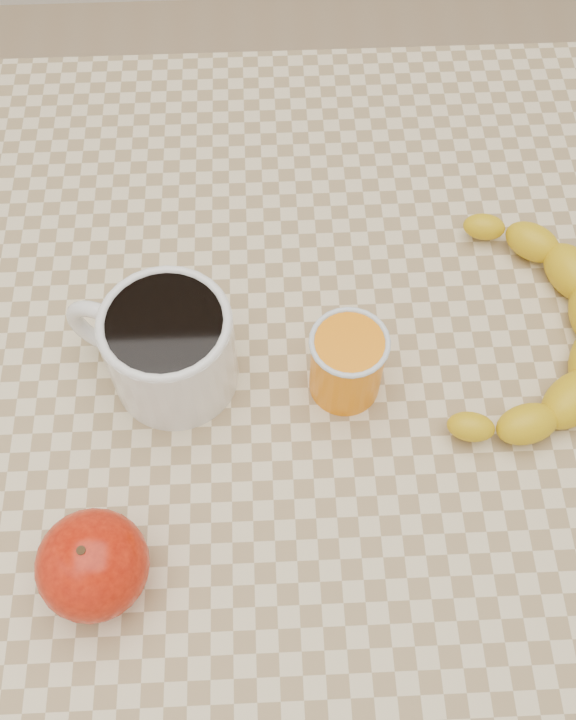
{
  "coord_description": "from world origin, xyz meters",
  "views": [
    {
      "loc": [
        -0.01,
        -0.32,
        1.35
      ],
      "look_at": [
        0.0,
        0.0,
        0.77
      ],
      "focal_mm": 40.0,
      "sensor_mm": 36.0,
      "label": 1
    }
  ],
  "objects_px": {
    "coffee_mug": "(167,346)",
    "orange_juice_glass": "(347,363)",
    "apple": "(93,565)",
    "banana": "(528,331)",
    "table": "(288,414)"
  },
  "relations": [
    {
      "from": "apple",
      "to": "orange_juice_glass",
      "type": "bearing_deg",
      "value": 38.73
    },
    {
      "from": "orange_juice_glass",
      "to": "coffee_mug",
      "type": "bearing_deg",
      "value": 173.48
    },
    {
      "from": "coffee_mug",
      "to": "orange_juice_glass",
      "type": "distance_m",
      "value": 0.15
    },
    {
      "from": "coffee_mug",
      "to": "banana",
      "type": "relative_size",
      "value": 0.48
    },
    {
      "from": "apple",
      "to": "table",
      "type": "bearing_deg",
      "value": 49.3
    },
    {
      "from": "orange_juice_glass",
      "to": "banana",
      "type": "xyz_separation_m",
      "value": [
        0.16,
        0.03,
        -0.02
      ]
    },
    {
      "from": "orange_juice_glass",
      "to": "banana",
      "type": "distance_m",
      "value": 0.16
    },
    {
      "from": "table",
      "to": "coffee_mug",
      "type": "height_order",
      "value": "coffee_mug"
    },
    {
      "from": "apple",
      "to": "banana",
      "type": "distance_m",
      "value": 0.4
    },
    {
      "from": "table",
      "to": "orange_juice_glass",
      "type": "distance_m",
      "value": 0.13
    },
    {
      "from": "apple",
      "to": "banana",
      "type": "xyz_separation_m",
      "value": [
        0.35,
        0.19,
        -0.02
      ]
    },
    {
      "from": "coffee_mug",
      "to": "orange_juice_glass",
      "type": "relative_size",
      "value": 2.12
    },
    {
      "from": "coffee_mug",
      "to": "table",
      "type": "bearing_deg",
      "value": -0.92
    },
    {
      "from": "coffee_mug",
      "to": "orange_juice_glass",
      "type": "bearing_deg",
      "value": -6.52
    },
    {
      "from": "table",
      "to": "apple",
      "type": "distance_m",
      "value": 0.26
    }
  ]
}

